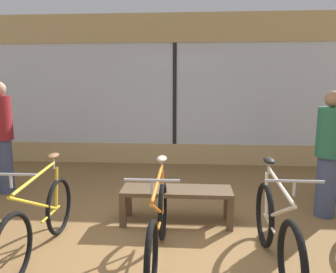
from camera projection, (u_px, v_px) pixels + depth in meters
ground_plane at (156, 255)px, 3.44m from camera, size 24.00×24.00×0.00m
shop_back_wall at (175, 89)px, 7.00m from camera, size 12.00×0.08×3.20m
bicycle_left at (40, 220)px, 3.39m from camera, size 0.46×1.70×1.02m
bicycle_center at (158, 227)px, 3.26m from camera, size 0.46×1.72×1.01m
bicycle_right at (276, 231)px, 3.13m from camera, size 0.46×1.69×1.03m
display_bench at (177, 195)px, 4.17m from camera, size 1.40×0.44×0.45m
customer_near_rack at (333, 149)px, 4.84m from camera, size 0.39×0.39×1.56m
customer_by_window at (2, 135)px, 5.23m from camera, size 0.45×0.45×1.80m
customer_mid_floor at (329, 152)px, 4.30m from camera, size 0.45×0.45×1.68m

